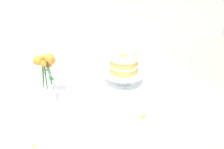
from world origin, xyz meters
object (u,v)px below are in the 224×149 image
Objects in this scene: cake_stand at (124,73)px; layer_cake at (124,63)px; teacup at (136,104)px; dining_table at (105,107)px; flower_vase at (47,77)px.

layer_cake is at bearing -44.40° from cake_stand.
cake_stand reaches higher than teacup.
teacup is (-0.06, -0.27, -0.06)m from cake_stand.
dining_table is 0.27m from cake_stand.
layer_cake is (0.18, 0.09, 0.25)m from dining_table.
teacup is at bearing -102.21° from layer_cake.
layer_cake is (0.00, -0.00, 0.08)m from cake_stand.
flower_vase is at bearing 177.48° from layer_cake.
flower_vase is 0.56m from teacup.
cake_stand is 1.43× the size of layer_cake.
layer_cake is at bearing 77.79° from teacup.
cake_stand is at bearing 77.82° from teacup.
teacup is at bearing -33.09° from flower_vase.
dining_table is 11.28× the size of teacup.
layer_cake is 0.31m from teacup.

